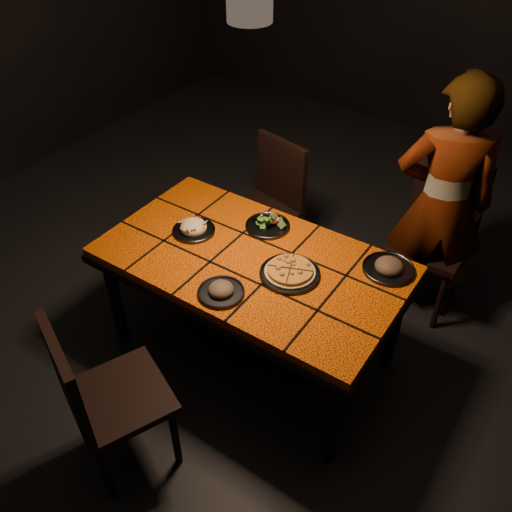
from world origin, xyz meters
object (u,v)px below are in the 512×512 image
Objects in this scene: chair_near at (98,394)px; plate_pizza at (290,272)px; chair_far_right at (437,226)px; plate_pasta at (194,228)px; diner at (442,205)px; dining_table at (252,269)px; chair_far_left at (270,198)px.

chair_near is 2.83× the size of plate_pizza.
chair_near is 2.23m from chair_far_right.
chair_far_right is 4.11× the size of plate_pasta.
diner reaches higher than chair_near.
chair_far_right is at bearing 58.81° from dining_table.
diner reaches higher than plate_pizza.
chair_far_left is at bearing -58.58° from chair_near.
chair_far_right is 0.62× the size of diner.
plate_pasta is (-0.23, 0.99, 0.22)m from chair_near.
plate_pizza is (-0.42, -1.10, 0.20)m from chair_far_right.
plate_pasta is at bearing 16.87° from diner.
dining_table is 1.64× the size of chair_far_right.
chair_far_right is (1.06, 0.29, 0.03)m from chair_far_left.
diner reaches higher than plate_pasta.
chair_far_right is at bearing 45.69° from plate_pasta.
dining_table is at bearing -51.47° from chair_far_left.
diner reaches higher than chair_far_right.
dining_table is at bearing 30.04° from diner.
diner is (0.02, -0.13, 0.24)m from chair_far_right.
chair_near is 2.13m from diner.
chair_far_left is (-0.23, 1.78, -0.01)m from chair_near.
plate_pizza is at bearing -1.20° from plate_pasta.
chair_far_left is 1.10m from chair_far_right.
chair_far_right reaches higher than dining_table.
chair_far_right reaches higher than plate_pasta.
plate_pizza reaches higher than dining_table.
plate_pizza is at bearing -39.55° from chair_far_left.
plate_pasta is (-1.08, -0.95, -0.03)m from diner.
chair_near is at bearing -76.79° from plate_pasta.
chair_near is at bearing 41.86° from diner.
diner is 1.06m from plate_pizza.
plate_pizza is at bearing -111.98° from chair_far_right.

